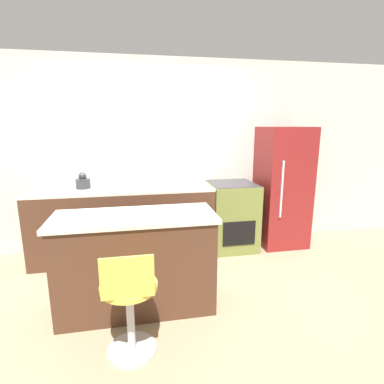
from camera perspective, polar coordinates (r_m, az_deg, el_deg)
The scene contains 10 objects.
ground_plane at distance 3.92m, azimuth -7.33°, elevation -13.46°, with size 14.00×14.00×0.00m, color #998466.
wall_back at distance 4.25m, azimuth -8.46°, elevation 6.90°, with size 8.00×0.06×2.60m.
back_counter at distance 4.07m, azimuth -12.71°, elevation -5.61°, with size 2.29×0.66×0.94m.
kitchen_island at distance 2.93m, azimuth -10.52°, elevation -12.96°, with size 1.47×0.60×0.93m.
oven_range at distance 4.27m, azimuth 7.52°, elevation -4.48°, with size 0.63×0.67×0.94m.
refrigerator at distance 4.48m, azimuth 16.78°, elevation 0.91°, with size 0.65×0.66×1.69m.
stool_chair at distance 2.41m, azimuth -11.79°, elevation -20.26°, with size 0.43×0.43×0.87m.
kettle at distance 4.01m, azimuth -20.06°, elevation 1.80°, with size 0.18×0.18×0.20m.
mixing_bowl at distance 3.99m, azimuth -3.60°, elevation 2.09°, with size 0.29×0.29×0.10m.
fruit_bowl at distance 2.66m, azimuth -5.67°, elevation -4.15°, with size 0.24×0.24×0.06m.
Camera 1 is at (-0.18, -3.51, 1.73)m, focal length 28.00 mm.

